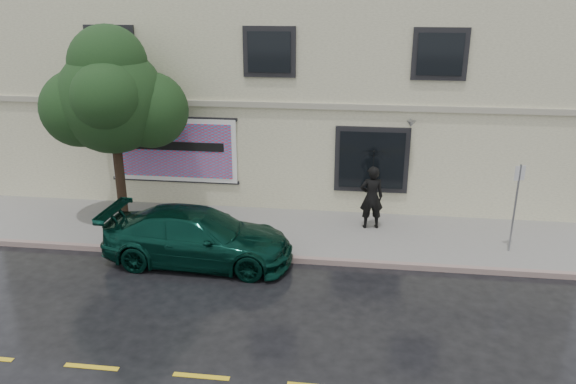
# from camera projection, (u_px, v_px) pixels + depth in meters

# --- Properties ---
(ground) EXTENTS (90.00, 90.00, 0.00)m
(ground) POSITION_uv_depth(u_px,v_px,m) (240.00, 286.00, 13.93)
(ground) COLOR black
(ground) RESTS_ON ground
(sidewalk) EXTENTS (20.00, 3.50, 0.15)m
(sidewalk) POSITION_uv_depth(u_px,v_px,m) (262.00, 231.00, 16.94)
(sidewalk) COLOR gray
(sidewalk) RESTS_ON ground
(curb) EXTENTS (20.00, 0.18, 0.16)m
(curb) POSITION_uv_depth(u_px,v_px,m) (251.00, 257.00, 15.31)
(curb) COLOR slate
(curb) RESTS_ON ground
(road_marking) EXTENTS (19.00, 0.12, 0.01)m
(road_marking) POSITION_uv_depth(u_px,v_px,m) (201.00, 376.00, 10.66)
(road_marking) COLOR gold
(road_marking) RESTS_ON ground
(building) EXTENTS (20.00, 8.12, 7.00)m
(building) POSITION_uv_depth(u_px,v_px,m) (287.00, 87.00, 21.15)
(building) COLOR beige
(building) RESTS_ON ground
(billboard) EXTENTS (4.30, 0.16, 2.20)m
(billboard) POSITION_uv_depth(u_px,v_px,m) (173.00, 150.00, 18.22)
(billboard) COLOR white
(billboard) RESTS_ON ground
(car) EXTENTS (5.12, 2.41, 1.47)m
(car) POSITION_uv_depth(u_px,v_px,m) (198.00, 237.00, 14.97)
(car) COLOR black
(car) RESTS_ON ground
(pedestrian) EXTENTS (0.78, 0.58, 1.94)m
(pedestrian) POSITION_uv_depth(u_px,v_px,m) (372.00, 197.00, 16.72)
(pedestrian) COLOR black
(pedestrian) RESTS_ON sidewalk
(umbrella) EXTENTS (1.04, 1.04, 0.76)m
(umbrella) POSITION_uv_depth(u_px,v_px,m) (374.00, 154.00, 16.27)
(umbrella) COLOR black
(umbrella) RESTS_ON pedestrian
(street_tree) EXTENTS (3.11, 3.11, 5.36)m
(street_tree) POSITION_uv_depth(u_px,v_px,m) (112.00, 101.00, 16.21)
(street_tree) COLOR #322116
(street_tree) RESTS_ON sidewalk
(fire_hydrant) EXTENTS (0.36, 0.34, 0.89)m
(fire_hydrant) POSITION_uv_depth(u_px,v_px,m) (112.00, 228.00, 15.91)
(fire_hydrant) COLOR silver
(fire_hydrant) RESTS_ON sidewalk
(sign_pole) EXTENTS (0.29, 0.13, 2.49)m
(sign_pole) POSITION_uv_depth(u_px,v_px,m) (516.00, 200.00, 14.99)
(sign_pole) COLOR gray
(sign_pole) RESTS_ON sidewalk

